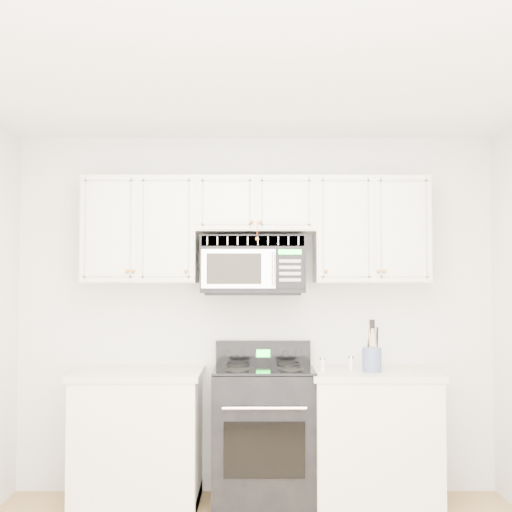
{
  "coord_description": "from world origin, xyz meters",
  "views": [
    {
      "loc": [
        -0.01,
        -2.99,
        1.52
      ],
      "look_at": [
        0.0,
        1.3,
        1.7
      ],
      "focal_mm": 45.0,
      "sensor_mm": 36.0,
      "label": 1
    }
  ],
  "objects": [
    {
      "name": "base_cabinet_left",
      "position": [
        -0.8,
        1.44,
        0.43
      ],
      "size": [
        0.86,
        0.65,
        0.92
      ],
      "color": "silver",
      "rests_on": "ground"
    },
    {
      "name": "base_cabinet_right",
      "position": [
        0.8,
        1.44,
        0.43
      ],
      "size": [
        0.86,
        0.65,
        0.92
      ],
      "color": "silver",
      "rests_on": "ground"
    },
    {
      "name": "room",
      "position": [
        0.0,
        0.0,
        1.3
      ],
      "size": [
        3.51,
        3.51,
        2.61
      ],
      "color": "#A28554",
      "rests_on": "ground"
    },
    {
      "name": "microwave",
      "position": [
        -0.02,
        1.56,
        1.65
      ],
      "size": [
        0.73,
        0.41,
        0.4
      ],
      "color": "black",
      "rests_on": "ground"
    },
    {
      "name": "utensil_crock",
      "position": [
        0.79,
        1.37,
        1.01
      ],
      "size": [
        0.13,
        0.13,
        0.34
      ],
      "color": "slate",
      "rests_on": "base_cabinet_right"
    },
    {
      "name": "shaker_pepper",
      "position": [
        0.66,
        1.44,
        0.97
      ],
      "size": [
        0.04,
        0.04,
        0.1
      ],
      "color": "silver",
      "rests_on": "base_cabinet_right"
    },
    {
      "name": "upper_cabinets",
      "position": [
        0.0,
        1.58,
        1.93
      ],
      "size": [
        2.44,
        0.37,
        0.75
      ],
      "color": "silver",
      "rests_on": "ground"
    },
    {
      "name": "range",
      "position": [
        0.05,
        1.46,
        0.48
      ],
      "size": [
        0.69,
        0.63,
        1.1
      ],
      "color": "black",
      "rests_on": "ground"
    },
    {
      "name": "shaker_salt",
      "position": [
        0.45,
        1.39,
        0.97
      ],
      "size": [
        0.04,
        0.04,
        0.09
      ],
      "color": "silver",
      "rests_on": "base_cabinet_right"
    }
  ]
}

